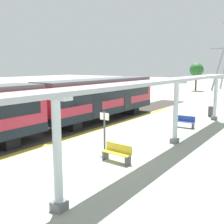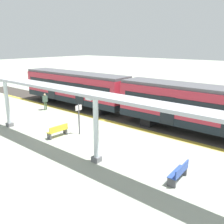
# 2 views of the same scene
# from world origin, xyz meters

# --- Properties ---
(ground_plane) EXTENTS (176.00, 176.00, 0.00)m
(ground_plane) POSITION_xyz_m (0.00, 0.00, 0.00)
(ground_plane) COLOR #99A08F
(tactile_edge_strip) EXTENTS (0.52, 34.37, 0.01)m
(tactile_edge_strip) POSITION_xyz_m (-3.07, 0.00, 0.00)
(tactile_edge_strip) COLOR gold
(tactile_edge_strip) RESTS_ON ground
(trackbed) EXTENTS (3.20, 46.37, 0.01)m
(trackbed) POSITION_xyz_m (-4.93, 0.00, 0.00)
(trackbed) COLOR #38332D
(trackbed) RESTS_ON ground
(train_far_carriage) EXTENTS (2.65, 12.78, 3.48)m
(train_far_carriage) POSITION_xyz_m (-4.93, 7.58, 1.83)
(train_far_carriage) COLOR #B1293A
(train_far_carriage) RESTS_ON ground
(canopy_pillar_second) EXTENTS (1.10, 0.44, 3.69)m
(canopy_pillar_second) POSITION_xyz_m (2.88, -4.69, 1.87)
(canopy_pillar_second) COLOR slate
(canopy_pillar_second) RESTS_ON ground
(canopy_pillar_third) EXTENTS (1.10, 0.44, 3.69)m
(canopy_pillar_third) POSITION_xyz_m (2.88, 4.65, 1.87)
(canopy_pillar_third) COLOR slate
(canopy_pillar_third) RESTS_ON ground
(canopy_pillar_fourth) EXTENTS (1.10, 0.44, 3.69)m
(canopy_pillar_fourth) POSITION_xyz_m (2.88, 13.20, 1.87)
(canopy_pillar_fourth) COLOR slate
(canopy_pillar_fourth) RESTS_ON ground
(canopy_beam) EXTENTS (1.20, 27.51, 0.16)m
(canopy_beam) POSITION_xyz_m (2.88, -0.16, 3.77)
(canopy_beam) COLOR #A8AAB2
(canopy_beam) RESTS_ON canopy_pillar_nearest
(bench_near_end) EXTENTS (1.52, 0.50, 0.86)m
(bench_near_end) POSITION_xyz_m (1.88, 0.05, 0.44)
(bench_near_end) COLOR gold
(bench_near_end) RESTS_ON ground
(bench_mid_platform) EXTENTS (1.52, 0.51, 0.86)m
(bench_mid_platform) POSITION_xyz_m (1.85, 8.99, 0.44)
(bench_mid_platform) COLOR #2C4AA3
(bench_mid_platform) RESTS_ON ground
(trash_bin) EXTENTS (0.48, 0.48, 0.94)m
(trash_bin) POSITION_xyz_m (2.22, 14.54, 0.47)
(trash_bin) COLOR #46474C
(trash_bin) RESTS_ON ground
(platform_info_sign) EXTENTS (0.56, 0.10, 2.20)m
(platform_info_sign) POSITION_xyz_m (0.56, 0.79, 1.33)
(platform_info_sign) COLOR #4C4C51
(platform_info_sign) RESTS_ON ground
(tree_left_background) EXTENTS (2.51, 2.51, 5.05)m
(tree_left_background) POSITION_xyz_m (-7.42, 39.18, 3.76)
(tree_left_background) COLOR brown
(tree_left_background) RESTS_ON ground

